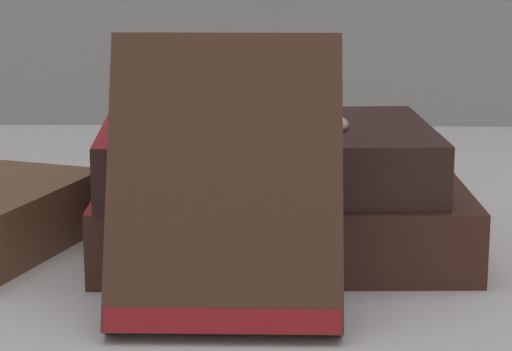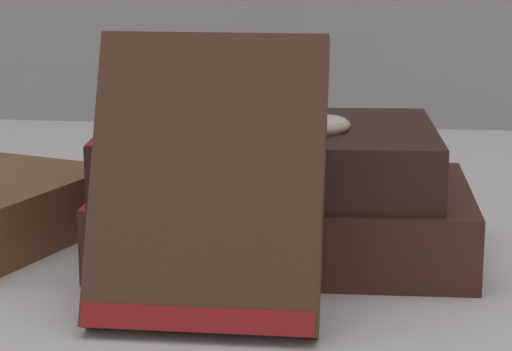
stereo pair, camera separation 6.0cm
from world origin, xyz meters
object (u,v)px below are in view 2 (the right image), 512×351
(book_flat_bottom, at_px, (277,219))
(book_flat_top, at_px, (261,156))
(book_leaning_front, at_px, (207,192))
(pocket_watch, at_px, (310,124))

(book_flat_bottom, height_order, book_flat_top, book_flat_top)
(book_flat_bottom, bearing_deg, book_flat_top, -164.54)
(book_leaning_front, height_order, pocket_watch, book_leaning_front)
(book_flat_top, height_order, pocket_watch, pocket_watch)
(book_leaning_front, xyz_separation_m, pocket_watch, (0.04, 0.11, 0.02))
(book_flat_bottom, xyz_separation_m, book_leaning_front, (-0.02, -0.12, 0.05))
(book_flat_top, bearing_deg, book_flat_bottom, 13.48)
(book_flat_top, distance_m, pocket_watch, 0.04)
(book_flat_bottom, distance_m, book_leaning_front, 0.13)
(book_flat_top, bearing_deg, pocket_watch, -17.94)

